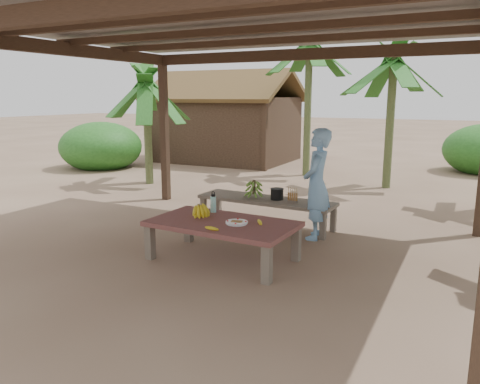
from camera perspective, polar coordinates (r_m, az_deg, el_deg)
The scene contains 17 objects.
ground at distance 6.21m, azimuth -0.07°, elevation -7.45°, with size 80.00×80.00×0.00m, color brown.
pavilion at distance 5.92m, azimuth -0.26°, elevation 18.88°, with size 6.60×5.60×2.95m.
work_table at distance 5.84m, azimuth -2.14°, elevation -4.23°, with size 1.84×1.08×0.50m.
bench at distance 7.37m, azimuth 3.18°, elevation -1.23°, with size 2.23×0.71×0.45m.
ripe_banana_bunch at distance 6.10m, azimuth -5.06°, elevation -2.12°, with size 0.28×0.24×0.17m, color yellow, non-canonical shape.
plate at distance 5.71m, azimuth -0.41°, elevation -3.75°, with size 0.27×0.27×0.04m.
loose_banana_front at distance 5.45m, azimuth -3.45°, elevation -4.46°, with size 0.04×0.17×0.04m, color yellow.
loose_banana_side at distance 5.71m, azimuth 2.43°, elevation -3.70°, with size 0.04×0.15×0.04m, color yellow.
water_flask at distance 6.27m, azimuth -3.27°, elevation -1.41°, with size 0.08×0.08×0.29m.
green_banana_stalk at distance 7.43m, azimuth 1.71°, elevation 0.45°, with size 0.25×0.25×0.29m, color #598C2D, non-canonical shape.
cooking_pot at distance 7.30m, azimuth 4.53°, elevation -0.27°, with size 0.20×0.20×0.17m, color black.
skewer_rack at distance 7.10m, azimuth 6.44°, elevation -0.34°, with size 0.18×0.08×0.24m, color #A57F47, non-canonical shape.
woman at distance 6.76m, azimuth 9.33°, elevation 0.95°, with size 0.58×0.38×1.60m, color #6795C3.
hut at distance 15.08m, azimuth -1.70°, elevation 8.05°, with size 4.40×3.43×2.85m.
banana_plant_n at distance 10.92m, azimuth 18.18°, elevation 13.84°, with size 1.80×1.80×3.05m.
banana_plant_nw at distance 12.28m, azimuth 8.44°, elevation 16.38°, with size 1.80×1.80×3.58m.
banana_plant_w at distance 11.14m, azimuth -11.36°, elevation 11.59°, with size 1.80×1.80×2.55m.
Camera 1 is at (2.64, -5.25, 2.02)m, focal length 35.00 mm.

